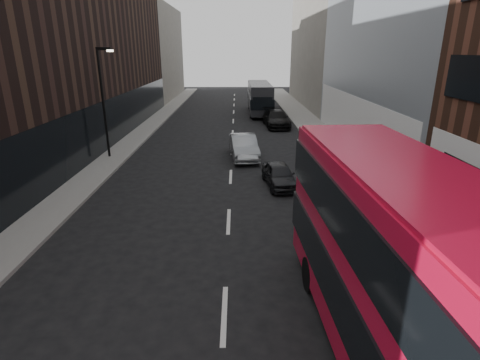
{
  "coord_description": "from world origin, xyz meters",
  "views": [
    {
      "loc": [
        0.36,
        -6.62,
        6.98
      ],
      "look_at": [
        0.48,
        6.23,
        2.5
      ],
      "focal_mm": 28.0,
      "sensor_mm": 36.0,
      "label": 1
    }
  ],
  "objects_px": {
    "car_a": "(279,175)",
    "street_lamp": "(104,96)",
    "red_bus": "(422,288)",
    "grey_bus": "(259,97)",
    "car_b": "(244,147)",
    "car_c": "(276,119)"
  },
  "relations": [
    {
      "from": "grey_bus",
      "to": "car_c",
      "type": "height_order",
      "value": "grey_bus"
    },
    {
      "from": "grey_bus",
      "to": "car_a",
      "type": "bearing_deg",
      "value": -90.87
    },
    {
      "from": "red_bus",
      "to": "car_a",
      "type": "height_order",
      "value": "red_bus"
    },
    {
      "from": "car_b",
      "to": "car_c",
      "type": "xyz_separation_m",
      "value": [
        3.3,
        10.95,
        -0.01
      ]
    },
    {
      "from": "street_lamp",
      "to": "car_a",
      "type": "bearing_deg",
      "value": -26.96
    },
    {
      "from": "car_a",
      "to": "car_c",
      "type": "relative_size",
      "value": 0.69
    },
    {
      "from": "street_lamp",
      "to": "red_bus",
      "type": "height_order",
      "value": "street_lamp"
    },
    {
      "from": "grey_bus",
      "to": "car_b",
      "type": "height_order",
      "value": "grey_bus"
    },
    {
      "from": "street_lamp",
      "to": "car_b",
      "type": "bearing_deg",
      "value": 0.0
    },
    {
      "from": "red_bus",
      "to": "grey_bus",
      "type": "height_order",
      "value": "red_bus"
    },
    {
      "from": "grey_bus",
      "to": "car_c",
      "type": "distance_m",
      "value": 8.3
    },
    {
      "from": "street_lamp",
      "to": "car_a",
      "type": "xyz_separation_m",
      "value": [
        10.87,
        -5.53,
        -3.56
      ]
    },
    {
      "from": "grey_bus",
      "to": "car_b",
      "type": "relative_size",
      "value": 2.22
    },
    {
      "from": "car_a",
      "to": "street_lamp",
      "type": "bearing_deg",
      "value": 145.8
    },
    {
      "from": "grey_bus",
      "to": "car_c",
      "type": "xyz_separation_m",
      "value": [
        1.14,
        -8.16,
        -1.05
      ]
    },
    {
      "from": "street_lamp",
      "to": "car_c",
      "type": "height_order",
      "value": "street_lamp"
    },
    {
      "from": "red_bus",
      "to": "grey_bus",
      "type": "bearing_deg",
      "value": 89.11
    },
    {
      "from": "street_lamp",
      "to": "grey_bus",
      "type": "xyz_separation_m",
      "value": [
        11.21,
        19.11,
        -2.36
      ]
    },
    {
      "from": "red_bus",
      "to": "car_a",
      "type": "bearing_deg",
      "value": 93.29
    },
    {
      "from": "car_b",
      "to": "red_bus",
      "type": "bearing_deg",
      "value": -86.25
    },
    {
      "from": "red_bus",
      "to": "car_a",
      "type": "xyz_separation_m",
      "value": [
        -1.28,
        13.0,
        -2.02
      ]
    },
    {
      "from": "red_bus",
      "to": "car_b",
      "type": "xyz_separation_m",
      "value": [
        -3.09,
        18.53,
        -1.85
      ]
    }
  ]
}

